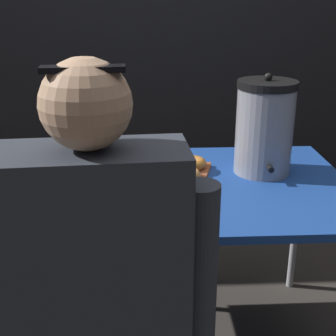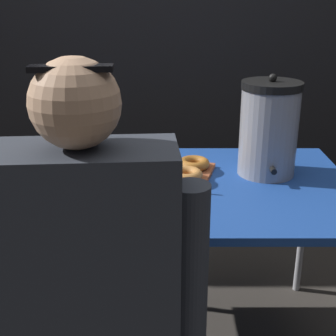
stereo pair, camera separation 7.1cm
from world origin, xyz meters
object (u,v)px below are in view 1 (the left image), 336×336
donut_box (154,169)px  person_seated (100,326)px  coffee_urn (264,127)px  cell_phone (153,218)px

donut_box → person_seated: bearing=-87.3°
donut_box → coffee_urn: (0.42, 0.02, 0.15)m
donut_box → cell_phone: size_ratio=3.07×
coffee_urn → cell_phone: bearing=-138.0°
donut_box → person_seated: (-0.15, -0.71, -0.15)m
coffee_urn → person_seated: (-0.57, -0.72, -0.30)m
coffee_urn → person_seated: size_ratio=0.31×
coffee_urn → cell_phone: (-0.43, -0.39, -0.17)m
donut_box → coffee_urn: 0.45m
cell_phone → person_seated: 0.39m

